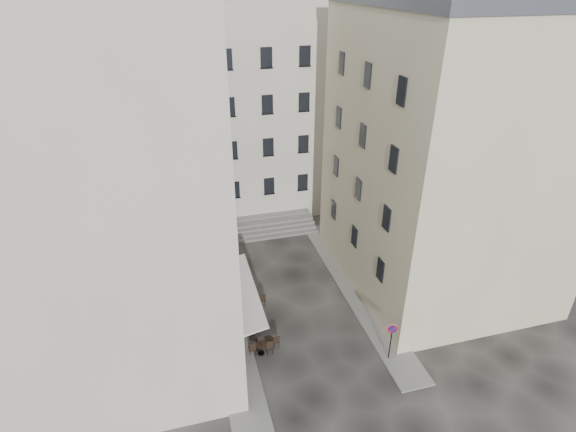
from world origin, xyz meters
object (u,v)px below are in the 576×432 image
object	(u,v)px
no_parking_sign	(392,335)
pedestrian	(255,323)
bistro_table_b	(268,342)
bistro_table_a	(261,347)

from	to	relation	value
no_parking_sign	pedestrian	bearing A→B (deg)	169.44
bistro_table_b	pedestrian	bearing A→B (deg)	111.89
bistro_table_b	pedestrian	distance (m)	1.52
bistro_table_b	pedestrian	world-z (taller)	pedestrian
bistro_table_a	pedestrian	size ratio (longest dim) A/B	0.80
bistro_table_a	pedestrian	distance (m)	1.75
no_parking_sign	pedestrian	distance (m)	8.12
no_parking_sign	bistro_table_b	size ratio (longest dim) A/B	2.03
no_parking_sign	bistro_table_b	bearing A→B (deg)	176.86
no_parking_sign	bistro_table_a	world-z (taller)	no_parking_sign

